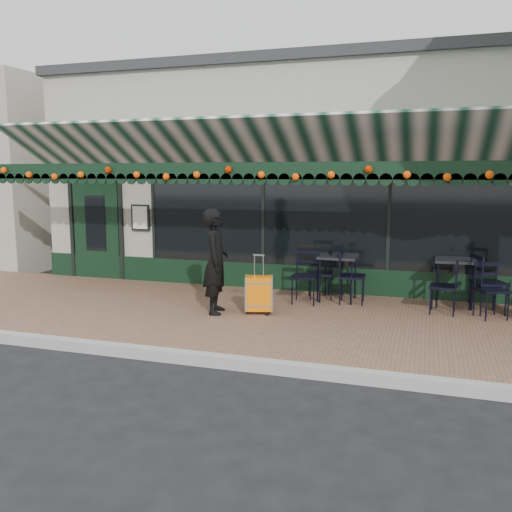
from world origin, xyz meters
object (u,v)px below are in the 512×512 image
(chair_a_left, at_px, (443,287))
(woman, at_px, (216,261))
(suitcase, at_px, (259,294))
(cafe_table_a, at_px, (455,264))
(chair_b_right, at_px, (352,277))
(chair_a_right, at_px, (489,284))
(chair_b_front, at_px, (305,277))
(chair_a_front, at_px, (492,291))
(chair_b_left, at_px, (320,274))
(cafe_table_b, at_px, (338,260))

(chair_a_left, bearing_deg, woman, -68.47)
(suitcase, relative_size, cafe_table_a, 1.18)
(chair_a_left, bearing_deg, cafe_table_a, 167.52)
(chair_b_right, bearing_deg, chair_a_right, -94.16)
(suitcase, distance_m, chair_b_front, 1.11)
(woman, xyz_separation_m, chair_a_right, (4.24, 1.32, -0.36))
(suitcase, xyz_separation_m, chair_b_front, (0.55, 0.96, 0.14))
(woman, xyz_separation_m, chair_a_front, (4.26, 0.99, -0.41))
(chair_a_right, height_order, chair_b_front, chair_a_right)
(chair_a_front, bearing_deg, chair_b_left, 143.80)
(cafe_table_b, relative_size, chair_b_left, 0.91)
(woman, xyz_separation_m, chair_b_left, (1.42, 1.56, -0.40))
(chair_a_left, bearing_deg, chair_a_front, 88.06)
(chair_a_right, distance_m, chair_a_front, 0.33)
(chair_a_right, bearing_deg, chair_a_front, 163.13)
(chair_a_right, xyz_separation_m, chair_b_left, (-2.82, 0.24, -0.04))
(chair_a_front, bearing_deg, cafe_table_b, 143.86)
(cafe_table_b, distance_m, chair_b_left, 0.45)
(cafe_table_a, distance_m, chair_a_front, 0.93)
(chair_a_left, bearing_deg, chair_b_front, -86.12)
(chair_b_left, bearing_deg, suitcase, -43.36)
(woman, xyz_separation_m, chair_b_front, (1.24, 1.11, -0.39))
(woman, bearing_deg, chair_b_left, -55.50)
(chair_b_right, height_order, chair_b_front, chair_b_right)
(woman, relative_size, chair_b_front, 1.83)
(woman, bearing_deg, cafe_table_a, -78.63)
(chair_a_left, height_order, chair_b_right, chair_b_right)
(cafe_table_a, xyz_separation_m, chair_a_left, (-0.19, -0.62, -0.30))
(chair_a_front, relative_size, chair_b_right, 0.94)
(chair_a_left, xyz_separation_m, chair_b_left, (-2.12, 0.48, 0.01))
(chair_b_left, bearing_deg, chair_a_left, 61.47)
(cafe_table_b, distance_m, chair_a_left, 1.85)
(chair_a_right, bearing_deg, suitcase, 88.02)
(woman, relative_size, chair_a_right, 1.74)
(cafe_table_a, bearing_deg, chair_a_front, -53.26)
(cafe_table_a, height_order, chair_b_left, chair_b_left)
(cafe_table_a, height_order, chair_b_right, chair_b_right)
(cafe_table_b, relative_size, chair_a_right, 0.83)
(cafe_table_a, relative_size, chair_b_front, 0.88)
(woman, distance_m, chair_b_right, 2.46)
(cafe_table_a, relative_size, chair_a_right, 0.83)
(chair_a_right, distance_m, chair_b_left, 2.83)
(suitcase, height_order, chair_a_right, chair_a_right)
(chair_a_left, height_order, chair_b_left, chair_b_left)
(cafe_table_a, height_order, chair_a_left, chair_a_left)
(cafe_table_a, bearing_deg, chair_b_right, -167.90)
(chair_a_front, height_order, chair_b_left, chair_b_left)
(woman, bearing_deg, chair_b_front, -61.36)
(chair_b_left, bearing_deg, chair_b_right, 54.14)
(cafe_table_a, distance_m, chair_b_right, 1.76)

